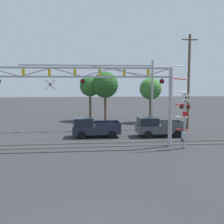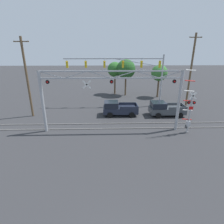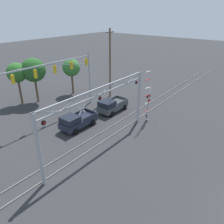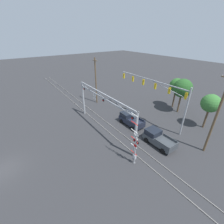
{
  "view_description": "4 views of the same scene",
  "coord_description": "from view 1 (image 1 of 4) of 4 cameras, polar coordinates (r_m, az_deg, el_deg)",
  "views": [
    {
      "loc": [
        -0.08,
        -8.25,
        5.29
      ],
      "look_at": [
        2.34,
        14.19,
        2.96
      ],
      "focal_mm": 45.0,
      "sensor_mm": 36.0,
      "label": 1
    },
    {
      "loc": [
        -0.46,
        -3.48,
        8.47
      ],
      "look_at": [
        0.01,
        12.89,
        2.63
      ],
      "focal_mm": 28.0,
      "sensor_mm": 36.0,
      "label": 2
    },
    {
      "loc": [
        -14.61,
        1.1,
        13.19
      ],
      "look_at": [
        2.27,
        14.56,
        3.03
      ],
      "focal_mm": 35.0,
      "sensor_mm": 36.0,
      "label": 3
    },
    {
      "loc": [
        17.58,
        3.3,
        14.37
      ],
      "look_at": [
        -0.64,
        16.29,
        2.54
      ],
      "focal_mm": 24.0,
      "sensor_mm": 36.0,
      "label": 4
    }
  ],
  "objects": [
    {
      "name": "crossing_gantry",
      "position": [
        22.5,
        -5.99,
        3.33
      ],
      "size": [
        14.73,
        0.31,
        6.55
      ],
      "color": "#9EA0A5",
      "rests_on": "ground_plane"
    },
    {
      "name": "traffic_signal_span",
      "position": [
        31.86,
        -0.1,
        6.76
      ],
      "size": [
        14.99,
        0.39,
        7.85
      ],
      "color": "#9EA0A5",
      "rests_on": "ground_plane"
    },
    {
      "name": "background_tree_far_left_verge",
      "position": [
        39.66,
        -4.47,
        5.2
      ],
      "size": [
        2.89,
        2.89,
        6.31
      ],
      "color": "brown",
      "rests_on": "ground_plane"
    },
    {
      "name": "pickup_truck_lead",
      "position": [
        27.68,
        -3.77,
        -3.15
      ],
      "size": [
        4.66,
        2.36,
        1.91
      ],
      "color": "#1E2333",
      "rests_on": "ground_plane"
    },
    {
      "name": "background_tree_far_right_verge",
      "position": [
        37.98,
        7.84,
        4.63
      ],
      "size": [
        2.92,
        2.92,
        5.98
      ],
      "color": "brown",
      "rests_on": "ground_plane"
    },
    {
      "name": "crossing_signal_mast",
      "position": [
        23.32,
        14.39,
        -1.52
      ],
      "size": [
        1.52,
        0.35,
        6.72
      ],
      "color": "#9EA0A5",
      "rests_on": "ground_plane"
    },
    {
      "name": "rail_track_far",
      "position": [
        24.75,
        -5.88,
        -6.35
      ],
      "size": [
        80.0,
        0.08,
        0.1
      ],
      "primitive_type": "cube",
      "color": "gray",
      "rests_on": "ground_plane"
    },
    {
      "name": "rail_track_near",
      "position": [
        23.35,
        -5.86,
        -7.1
      ],
      "size": [
        80.0,
        0.08,
        0.1
      ],
      "primitive_type": "cube",
      "color": "gray",
      "rests_on": "ground_plane"
    },
    {
      "name": "pickup_truck_following",
      "position": [
        28.3,
        9.17,
        -3.01
      ],
      "size": [
        4.67,
        2.36,
        1.91
      ],
      "color": "#3D4247",
      "rests_on": "ground_plane"
    },
    {
      "name": "background_tree_beyond_span",
      "position": [
        38.56,
        -1.39,
        5.51
      ],
      "size": [
        3.58,
        3.58,
        6.84
      ],
      "color": "brown",
      "rests_on": "ground_plane"
    },
    {
      "name": "utility_pole_right",
      "position": [
        33.31,
        15.31,
        6.09
      ],
      "size": [
        1.8,
        0.28,
        10.74
      ],
      "color": "brown",
      "rests_on": "ground_plane"
    }
  ]
}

